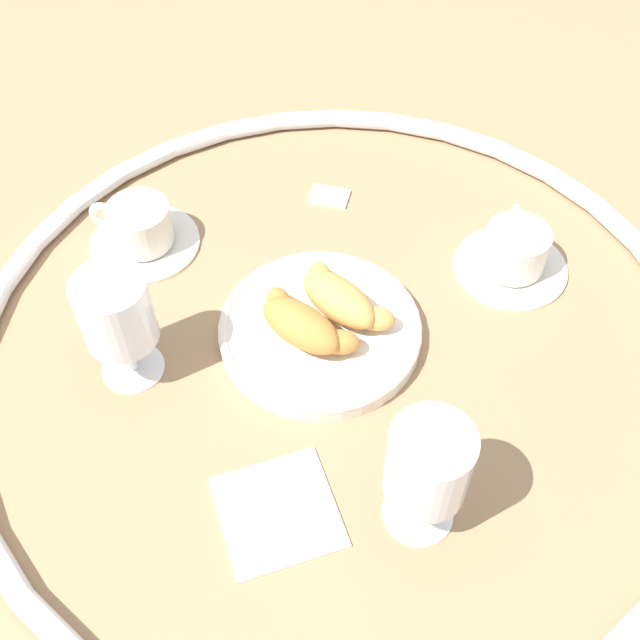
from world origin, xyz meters
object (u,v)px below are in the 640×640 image
(sugar_packet, at_px, (329,195))
(coffee_cup_near, at_px, (140,229))
(croissant_small, at_px, (341,299))
(coffee_cup_far, at_px, (514,253))
(folded_napkin, at_px, (278,511))
(pastry_plate, at_px, (320,330))
(juice_glass_left, at_px, (117,316))
(croissant_large, at_px, (303,325))
(juice_glass_right, at_px, (428,468))

(sugar_packet, bearing_deg, coffee_cup_near, -145.72)
(croissant_small, bearing_deg, coffee_cup_far, 78.53)
(coffee_cup_near, distance_m, sugar_packet, 0.25)
(croissant_small, relative_size, folded_napkin, 1.22)
(pastry_plate, xyz_separation_m, juice_glass_left, (-0.08, -0.19, 0.08))
(croissant_large, height_order, coffee_cup_near, croissant_large)
(folded_napkin, bearing_deg, coffee_cup_far, 105.98)
(sugar_packet, relative_size, folded_napkin, 0.45)
(croissant_large, bearing_deg, croissant_small, 97.43)
(croissant_small, bearing_deg, croissant_large, -82.57)
(coffee_cup_far, bearing_deg, juice_glass_left, -104.67)
(coffee_cup_near, distance_m, juice_glass_left, 0.20)
(coffee_cup_far, bearing_deg, croissant_small, -101.47)
(pastry_plate, bearing_deg, juice_glass_left, -111.39)
(coffee_cup_near, bearing_deg, juice_glass_left, -29.14)
(pastry_plate, distance_m, croissant_small, 0.04)
(croissant_small, bearing_deg, juice_glass_left, -107.71)
(croissant_small, bearing_deg, coffee_cup_near, -150.81)
(sugar_packet, xyz_separation_m, folded_napkin, (0.34, -0.29, -0.00))
(croissant_small, distance_m, coffee_cup_far, 0.22)
(juice_glass_right, height_order, sugar_packet, juice_glass_right)
(coffee_cup_far, height_order, juice_glass_right, juice_glass_right)
(croissant_large, height_order, juice_glass_left, juice_glass_left)
(coffee_cup_far, relative_size, folded_napkin, 1.24)
(juice_glass_right, bearing_deg, folded_napkin, -124.21)
(croissant_small, height_order, coffee_cup_far, croissant_small)
(pastry_plate, relative_size, sugar_packet, 4.54)
(coffee_cup_near, distance_m, folded_napkin, 0.40)
(croissant_large, bearing_deg, folded_napkin, -39.93)
(juice_glass_left, relative_size, folded_napkin, 1.27)
(pastry_plate, bearing_deg, croissant_small, 98.16)
(pastry_plate, relative_size, croissant_small, 1.69)
(croissant_large, xyz_separation_m, coffee_cup_far, (0.04, 0.27, -0.02))
(croissant_small, bearing_deg, pastry_plate, -81.84)
(coffee_cup_near, xyz_separation_m, folded_napkin, (0.40, -0.05, -0.02))
(croissant_large, xyz_separation_m, juice_glass_left, (-0.08, -0.17, 0.05))
(croissant_small, xyz_separation_m, sugar_packet, (-0.18, 0.11, -0.04))
(croissant_small, xyz_separation_m, coffee_cup_far, (0.04, 0.22, -0.02))
(croissant_large, bearing_deg, sugar_packet, 139.18)
(coffee_cup_near, relative_size, sugar_packet, 2.72)
(coffee_cup_near, bearing_deg, juice_glass_right, 7.42)
(croissant_large, height_order, croissant_small, same)
(folded_napkin, bearing_deg, sugar_packet, 139.57)
(pastry_plate, distance_m, juice_glass_left, 0.22)
(croissant_large, height_order, sugar_packet, croissant_large)
(croissant_small, distance_m, coffee_cup_near, 0.27)
(croissant_large, bearing_deg, coffee_cup_far, 82.24)
(sugar_packet, bearing_deg, folded_napkin, -82.71)
(juice_glass_left, bearing_deg, croissant_small, 72.29)
(juice_glass_left, relative_size, juice_glass_right, 1.00)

